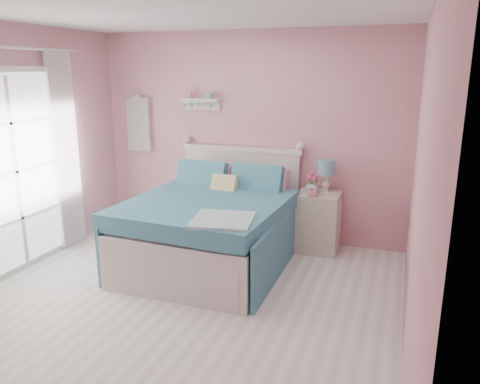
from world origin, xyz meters
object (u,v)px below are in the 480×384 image
Objects in this scene: nightstand at (318,222)px; vase at (312,186)px; table_lamp at (326,170)px; bed at (212,228)px; teacup at (313,193)px.

vase reaches higher than nightstand.
vase is (-0.15, -0.08, -0.19)m from table_lamp.
table_lamp is 2.48× the size of vase.
nightstand is at bearing 38.92° from bed.
bed is 1.30m from nightstand.
table_lamp reaches higher than vase.
table_lamp is at bearing 29.11° from vase.
teacup is at bearing -74.30° from vase.
vase is at bearing 105.70° from teacup.
nightstand is at bearing 8.40° from vase.
table_lamp is at bearing 39.78° from bed.
nightstand is (1.05, 0.76, -0.04)m from bed.
table_lamp is at bearing 67.06° from teacup.
table_lamp is at bearing 49.21° from nightstand.
teacup reaches higher than nightstand.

